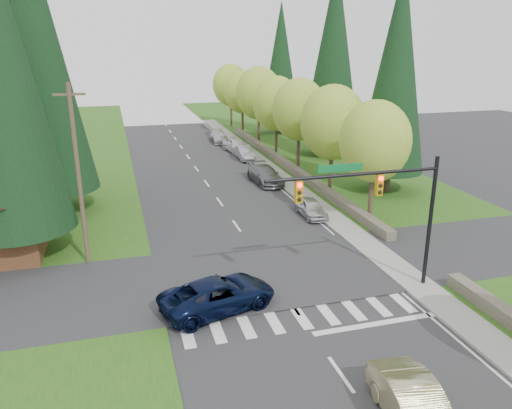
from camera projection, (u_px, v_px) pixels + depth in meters
name	position (u px, v px, depth m)	size (l,w,h in m)	color
ground	(330.00, 359.00, 19.77)	(120.00, 120.00, 0.00)	#28282B
grass_east	(375.00, 192.00, 41.41)	(14.00, 110.00, 0.06)	#215516
grass_west	(39.00, 222.00, 34.62)	(14.00, 110.00, 0.06)	#215516
cross_street	(270.00, 273.00, 27.07)	(120.00, 8.00, 0.10)	#28282B
sidewalk_east	(298.00, 191.00, 41.63)	(1.80, 80.00, 0.13)	gray
curb_east	(289.00, 191.00, 41.41)	(0.20, 80.00, 0.13)	gray
stone_wall_north	(286.00, 164.00, 49.29)	(0.70, 40.00, 0.70)	#4C4438
traffic_signal	(381.00, 197.00, 23.45)	(8.70, 0.37, 6.80)	black
utility_pole	(79.00, 175.00, 26.63)	(1.60, 0.24, 10.00)	#473828
decid_tree_0	(375.00, 141.00, 33.19)	(4.80, 4.80, 8.37)	#38281C
decid_tree_1	(333.00, 123.00, 39.55)	(5.20, 5.20, 8.80)	#38281C
decid_tree_2	(299.00, 110.00, 45.84)	(5.00, 5.00, 8.82)	#38281C
decid_tree_3	(277.00, 104.00, 52.34)	(5.00, 5.00, 8.55)	#38281C
decid_tree_4	(259.00, 93.00, 58.63)	(5.40, 5.40, 9.18)	#38281C
decid_tree_5	(242.00, 92.00, 65.14)	(4.80, 4.80, 8.30)	#38281C
decid_tree_6	(231.00, 85.00, 71.45)	(5.20, 5.20, 8.86)	#38281C
conifer_w_c	(36.00, 52.00, 33.17)	(6.46, 6.46, 20.80)	#38281C
conifer_w_e	(20.00, 64.00, 38.44)	(5.78, 5.78, 18.80)	#38281C
conifer_e_a	(397.00, 70.00, 38.61)	(5.44, 5.44, 17.80)	#38281C
conifer_e_b	(334.00, 53.00, 51.34)	(6.12, 6.12, 19.80)	#38281C
conifer_e_c	(281.00, 62.00, 64.33)	(5.10, 5.10, 16.80)	#38281C
sedan_champagne	(416.00, 409.00, 15.97)	(1.64, 4.70, 1.55)	tan
suv_navy	(218.00, 295.00, 23.19)	(2.53, 5.49, 1.53)	black
parked_car_a	(311.00, 208.00, 35.59)	(1.51, 3.74, 1.27)	silver
parked_car_b	(265.00, 175.00, 43.81)	(2.10, 5.17, 1.50)	slate
parked_car_c	(245.00, 153.00, 52.65)	(1.43, 4.10, 1.35)	#AEADB2
parked_car_d	(236.00, 145.00, 56.08)	(1.94, 4.82, 1.64)	silver
parked_car_e	(219.00, 137.00, 61.42)	(1.87, 4.60, 1.33)	#B4B3B9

